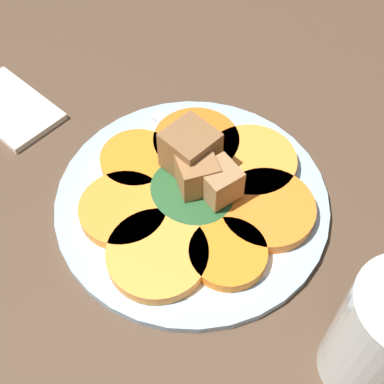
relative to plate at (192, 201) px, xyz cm
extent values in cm
cube|color=#4C3828|center=(0.00, 0.00, -1.52)|extent=(120.00, 120.00, 2.00)
cylinder|color=#99B7D1|center=(0.00, 0.00, -0.02)|extent=(28.20, 28.20, 1.00)
cylinder|color=white|center=(0.00, 0.00, 0.03)|extent=(22.56, 22.56, 1.00)
cylinder|color=orange|center=(-6.81, -3.71, 1.23)|extent=(9.56, 9.56, 1.31)
cylinder|color=orange|center=(-1.80, -7.36, 1.23)|extent=(9.67, 9.67, 1.31)
cylinder|color=orange|center=(4.37, -5.47, 1.23)|extent=(9.42, 9.42, 1.31)
cylinder|color=orange|center=(7.36, 0.66, 1.23)|extent=(7.81, 7.81, 1.31)
cylinder|color=orange|center=(3.77, 6.03, 1.23)|extent=(8.86, 8.86, 1.31)
cylinder|color=#F99438|center=(-2.35, 7.40, 1.23)|extent=(9.72, 9.72, 1.31)
cylinder|color=orange|center=(-7.17, 2.83, 1.23)|extent=(7.46, 7.46, 1.31)
ellipsoid|color=#235128|center=(0.00, 0.00, 1.40)|extent=(11.20, 10.08, 1.63)
cube|color=brown|center=(2.20, -2.14, 4.54)|extent=(4.88, 4.88, 4.66)
cube|color=olive|center=(0.11, -0.71, 4.07)|extent=(5.09, 5.09, 3.73)
cube|color=#9E754C|center=(-2.32, -1.42, 3.96)|extent=(4.20, 4.20, 3.51)
cube|color=silver|center=(5.07, -6.38, 0.78)|extent=(12.14, 2.59, 0.40)
cube|color=silver|center=(-1.66, -7.22, 0.78)|extent=(1.74, 2.47, 0.40)
cube|color=silver|center=(-4.63, -8.60, 0.78)|extent=(4.77, 0.90, 0.40)
cube|color=silver|center=(-4.71, -7.94, 0.78)|extent=(4.77, 0.90, 0.40)
cube|color=silver|center=(-4.79, -7.28, 0.78)|extent=(4.77, 0.90, 0.40)
cube|color=silver|center=(-4.88, -6.61, 0.78)|extent=(4.77, 0.90, 0.40)
cube|color=silver|center=(25.18, 4.57, -0.12)|extent=(12.35, 7.41, 0.80)
camera|label=1|loc=(-21.40, 23.45, 45.38)|focal=50.00mm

